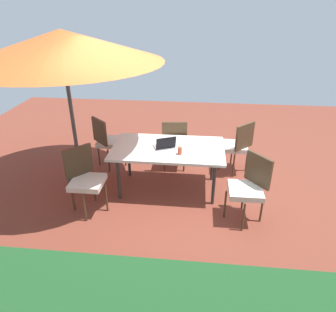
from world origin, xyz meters
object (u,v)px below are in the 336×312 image
laptop (165,145)px  cup (180,151)px  chair_south (174,141)px  dining_table (168,150)px  chair_southeast (108,140)px  patio_umbrella (62,46)px  chair_northwest (249,185)px  chair_northeast (85,177)px  chair_southwest (237,144)px

laptop → cup: (-0.25, 0.19, 0.01)m
laptop → chair_south: bearing=-121.2°
dining_table → chair_south: size_ratio=1.81×
chair_southeast → cup: size_ratio=8.32×
dining_table → laptop: bearing=30.2°
patio_umbrella → chair_northwest: (-2.73, 0.71, -1.71)m
chair_southeast → cup: chair_southeast is taller
laptop → patio_umbrella: bearing=-27.3°
patio_umbrella → dining_table: bearing=178.4°
chair_south → patio_umbrella: bearing=17.3°
dining_table → chair_southeast: (1.19, -0.67, -0.16)m
chair_southeast → laptop: size_ratio=2.49×
chair_northeast → cup: bearing=-28.8°
chair_southeast → patio_umbrella: bearing=105.0°
patio_umbrella → chair_northwest: patio_umbrella is taller
chair_southeast → chair_northeast: size_ratio=1.00×
patio_umbrella → chair_northeast: (-0.38, 0.73, -1.71)m
dining_table → chair_south: (-0.04, -0.71, -0.16)m
chair_south → cup: 0.99m
patio_umbrella → chair_southeast: bearing=-118.3°
patio_umbrella → chair_south: (-1.56, -0.67, -1.71)m
chair_south → chair_northeast: (1.18, 1.40, 0.00)m
chair_southwest → patio_umbrella: bearing=-30.5°
patio_umbrella → chair_northeast: size_ratio=3.01×
dining_table → chair_southeast: 1.37m
chair_southeast → laptop: (-1.14, 0.70, 0.26)m
dining_table → laptop: 0.12m
dining_table → chair_northwest: bearing=150.9°
chair_southwest → chair_south: size_ratio=1.00×
laptop → chair_southwest: bearing=-173.3°
chair_northwest → chair_south: size_ratio=1.00×
patio_umbrella → chair_south: size_ratio=3.01×
patio_umbrella → chair_southwest: patio_umbrella is taller
laptop → dining_table: bearing=-174.3°
chair_southwest → chair_northeast: (2.31, 1.39, 0.00)m
cup → laptop: bearing=-37.4°
chair_northwest → chair_south: 1.81m
dining_table → chair_northwest: (-1.20, 0.67, -0.16)m
chair_northwest → chair_southwest: (0.04, -1.37, 0.00)m
dining_table → chair_southeast: bearing=-29.4°
dining_table → chair_southeast: size_ratio=1.81×
patio_umbrella → chair_northwest: 3.30m
chair_northeast → cup: (-1.35, -0.46, 0.27)m
chair_northeast → chair_southwest: bearing=-16.7°
laptop → cup: size_ratio=3.34×
dining_table → patio_umbrella: patio_umbrella is taller
chair_southeast → chair_southwest: same height
patio_umbrella → cup: bearing=171.3°
chair_northwest → laptop: (1.25, -0.64, 0.26)m
chair_southwest → cup: bearing=-0.3°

